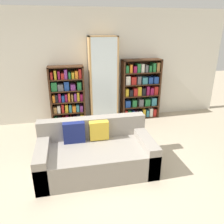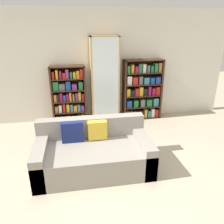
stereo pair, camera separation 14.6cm
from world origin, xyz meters
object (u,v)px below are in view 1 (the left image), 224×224
couch (95,153)px  wine_bottle (129,133)px  bookshelf_left (67,96)px  bookshelf_right (141,90)px  display_cabinet (103,81)px

couch → wine_bottle: bearing=45.8°
bookshelf_left → bookshelf_right: bookshelf_right is taller
display_cabinet → bookshelf_right: display_cabinet is taller
bookshelf_right → display_cabinet: bearing=-179.1°
bookshelf_left → bookshelf_right: (1.87, 0.00, 0.05)m
couch → bookshelf_right: bookshelf_right is taller
couch → bookshelf_left: bearing=101.0°
wine_bottle → bookshelf_left: bearing=136.7°
bookshelf_left → wine_bottle: size_ratio=3.69×
couch → bookshelf_left: size_ratio=1.32×
couch → display_cabinet: (0.49, 2.03, 0.76)m
display_cabinet → bookshelf_right: (0.98, 0.02, -0.30)m
bookshelf_left → wine_bottle: bearing=-43.3°
bookshelf_left → wine_bottle: (1.25, -1.17, -0.53)m
couch → bookshelf_left: 2.12m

